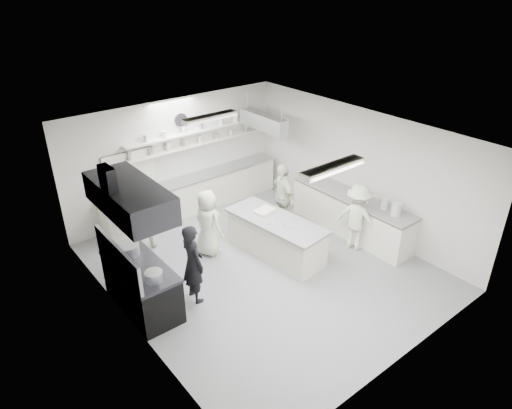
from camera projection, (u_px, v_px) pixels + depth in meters
floor at (262, 267)px, 10.06m from camera, size 6.00×7.00×0.02m
ceiling at (263, 135)px, 8.67m from camera, size 6.00×7.00×0.02m
wall_back at (176, 157)px, 11.79m from camera, size 6.00×0.04×3.00m
wall_front at (409, 290)px, 6.94m from camera, size 6.00×0.04×3.00m
wall_left at (124, 258)px, 7.70m from camera, size 0.04×7.00×3.00m
wall_right at (359, 170)px, 11.03m from camera, size 0.04×7.00×3.00m
stove at (142, 287)px, 8.69m from camera, size 0.80×1.80×0.90m
exhaust_hood at (129, 198)px, 7.81m from camera, size 0.85×2.00×0.50m
back_counter at (195, 194)px, 12.23m from camera, size 5.00×0.60×0.92m
shelf_lower at (201, 143)px, 11.97m from camera, size 4.20×0.26×0.04m
shelf_upper at (200, 130)px, 11.81m from camera, size 4.20×0.26×0.04m
pass_through_window at (129, 171)px, 11.08m from camera, size 1.30×0.04×1.00m
wall_clock at (181, 120)px, 11.44m from camera, size 0.32×0.05×0.32m
right_counter at (351, 215)px, 11.17m from camera, size 0.74×3.30×0.94m
pot_rack at (263, 122)px, 11.77m from camera, size 0.30×1.60×0.40m
light_fixture_front at (333, 168)px, 7.45m from camera, size 1.30×0.25×0.10m
light_fixture_rear at (210, 117)px, 9.95m from camera, size 1.30×0.25×0.10m
prep_island at (276, 238)px, 10.32m from camera, size 1.11×2.37×0.84m
stove_pot at (128, 251)px, 8.72m from camera, size 0.43×0.43×0.28m
cook_stove at (193, 263)px, 8.74m from camera, size 0.42×0.61×1.64m
cook_back at (135, 216)px, 10.30m from camera, size 0.86×0.68×1.75m
cook_island_left at (208, 223)px, 10.21m from camera, size 0.63×0.84×1.56m
cook_island_right at (282, 197)px, 11.16m from camera, size 0.63×1.08×1.72m
cook_right at (357, 217)px, 10.39m from camera, size 0.86×1.16×1.60m
bowl_island_a at (288, 227)px, 9.86m from camera, size 0.28×0.28×0.06m
bowl_island_b at (270, 223)px, 9.99m from camera, size 0.22×0.22×0.07m
bowl_right at (362, 203)px, 10.62m from camera, size 0.34×0.34×0.06m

